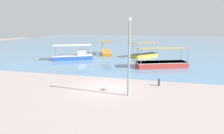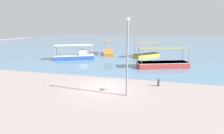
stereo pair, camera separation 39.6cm
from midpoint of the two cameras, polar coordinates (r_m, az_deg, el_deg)
The scene contains 9 objects.
ground at distance 15.85m, azimuth -3.10°, elevation -6.59°, with size 120.00×120.00×0.00m, color gray.
harbor_water at distance 62.69m, azimuth 9.32°, elevation 8.04°, with size 110.00×90.00×0.00m, color #5A81A1.
fishing_boat_outer at distance 24.20m, azimuth 15.46°, elevation 1.18°, with size 7.03×4.16×2.56m.
fishing_boat_near_right at distance 29.54m, azimuth -12.61°, elevation 3.55°, with size 6.57×4.41×2.38m.
fishing_boat_center at distance 31.98m, azimuth 10.38°, elevation 4.19°, with size 4.60×4.68×2.54m.
fishing_boat_far_right at distance 34.39m, azimuth -2.11°, elevation 5.01°, with size 3.37×5.76×2.56m.
pelican at distance 15.00m, azimuth -2.13°, elevation -6.21°, with size 0.31×0.80×0.80m.
lamp_post at distance 13.17m, azimuth 4.68°, elevation 4.36°, with size 0.28×0.28×5.97m.
mooring_bollard at distance 16.60m, azimuth 14.46°, elevation -4.69°, with size 0.21×0.21×0.71m.
Camera 1 is at (4.02, -14.37, 5.33)m, focal length 28.00 mm.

